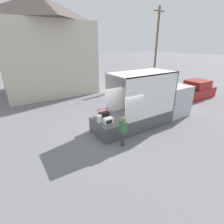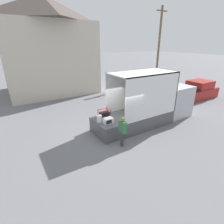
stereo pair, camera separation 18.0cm
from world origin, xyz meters
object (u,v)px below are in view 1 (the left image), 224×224
(portable_generator, at_px, (105,115))
(pickup_truck_red, at_px, (194,91))
(microwave, at_px, (108,121))
(utility_pole, at_px, (156,45))
(orange_bucket, at_px, (99,119))
(worker_person, at_px, (123,129))
(box_truck, at_px, (157,106))

(portable_generator, relative_size, pickup_truck_red, 0.14)
(microwave, xyz_separation_m, pickup_truck_red, (11.32, 2.09, -0.38))
(pickup_truck_red, xyz_separation_m, utility_pole, (2.64, 8.01, 4.20))
(orange_bucket, relative_size, pickup_truck_red, 0.08)
(microwave, height_order, worker_person, worker_person)
(portable_generator, xyz_separation_m, pickup_truck_red, (11.13, 1.36, -0.43))
(portable_generator, bearing_deg, pickup_truck_red, 6.95)
(box_truck, xyz_separation_m, pickup_truck_red, (7.00, 1.72, -0.31))
(worker_person, bearing_deg, microwave, 98.02)
(portable_generator, bearing_deg, microwave, -104.49)
(orange_bucket, relative_size, worker_person, 0.25)
(box_truck, distance_m, pickup_truck_red, 7.22)
(microwave, bearing_deg, pickup_truck_red, 10.46)
(box_truck, distance_m, utility_pole, 14.24)
(box_truck, relative_size, utility_pole, 0.67)
(box_truck, relative_size, portable_generator, 9.09)
(box_truck, distance_m, microwave, 4.33)
(portable_generator, relative_size, worker_person, 0.42)
(microwave, distance_m, worker_person, 1.18)
(microwave, relative_size, pickup_truck_red, 0.11)
(portable_generator, bearing_deg, worker_person, -90.72)
(box_truck, height_order, orange_bucket, box_truck)
(box_truck, height_order, portable_generator, box_truck)
(portable_generator, distance_m, pickup_truck_red, 11.22)
(utility_pole, bearing_deg, pickup_truck_red, -108.21)
(box_truck, relative_size, orange_bucket, 15.11)
(box_truck, bearing_deg, orange_bucket, 179.83)
(pickup_truck_red, bearing_deg, box_truck, -166.21)
(pickup_truck_red, bearing_deg, orange_bucket, -171.69)
(pickup_truck_red, relative_size, utility_pole, 0.53)
(pickup_truck_red, bearing_deg, portable_generator, -173.05)
(microwave, distance_m, utility_pole, 17.64)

